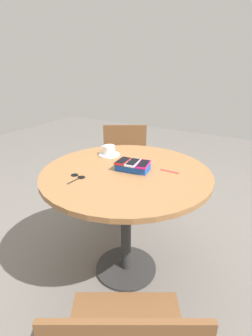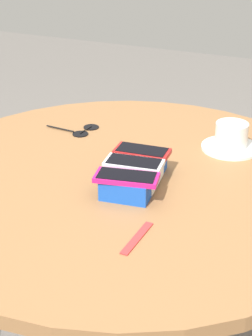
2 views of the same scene
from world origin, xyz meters
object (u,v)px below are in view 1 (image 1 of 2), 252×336
Objects in this scene: lanyard_strap at (169,171)px; phone_box at (133,167)px; round_table at (126,188)px; sunglasses at (77,177)px; chair_far_side at (125,166)px; phone_red at (123,161)px; phone_white at (133,163)px; coffee_cup at (109,150)px; saucer at (109,155)px; phone_magenta at (143,164)px.

phone_box is at bearing 24.33° from lanyard_strap.
round_table is 7.57× the size of sunglasses.
phone_red is at bearing 119.67° from chair_far_side.
phone_white is 1.21× the size of coffee_cup.
lanyard_strap is 0.56m from sunglasses.
round_table is at bearing 50.66° from phone_box.
phone_box is 0.34m from sunglasses.
phone_red reaches higher than lanyard_strap.
saucer is 0.04m from coffee_cup.
saucer is 0.41m from sunglasses.
phone_red is 0.27m from saucer.
phone_box is 1.59× the size of phone_red.
lanyard_strap is at bearing -141.38° from sunglasses.
chair_far_side is (0.70, -0.64, -0.34)m from lanyard_strap.
phone_box is at bearing -129.34° from round_table.
coffee_cup is at bearing -37.00° from phone_red.
phone_magenta is at bearing -138.36° from sunglasses.
chair_far_side is (0.49, -0.74, -0.39)m from phone_white.
phone_magenta is 0.38m from coffee_cup.
phone_box is at bearing 123.68° from chair_far_side.
coffee_cup is 0.73m from chair_far_side.
saucer is 0.71m from chair_far_side.
phone_box reaches higher than chair_far_side.
lanyard_strap is at bearing 173.21° from coffee_cup.
lanyard_strap is (-0.14, -0.08, -0.05)m from phone_magenta.
coffee_cup reaches higher than phone_box.
phone_box reaches higher than saucer.
round_table is 1.29× the size of chair_far_side.
phone_box reaches higher than sunglasses.
saucer is (0.28, -0.15, -0.05)m from phone_white.
phone_red is at bearing 143.00° from coffee_cup.
phone_red reaches higher than sunglasses.
saucer is 1.31× the size of coffee_cup.
chair_far_side is at bearing -56.31° from phone_white.
phone_white is 1.14× the size of lanyard_strap.
round_table is at bearing 120.98° from chair_far_side.
phone_white and phone_red have the same top height.
phone_red is 0.27m from coffee_cup.
round_table is at bearing 146.75° from phone_red.
chair_far_side is at bearing -69.94° from saucer.
phone_box is 1.45× the size of phone_magenta.
round_table is 0.18m from phone_red.
lanyard_strap is (-0.27, -0.10, -0.05)m from phone_red.
lanyard_strap is (-0.49, 0.06, -0.04)m from coffee_cup.
sunglasses reaches higher than lanyard_strap.
sunglasses is (0.20, 0.22, 0.12)m from round_table.
round_table is 7.89× the size of phone_red.
phone_magenta is at bearing -169.94° from phone_white.
chair_far_side reaches higher than saucer.
saucer reaches higher than lanyard_strap.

